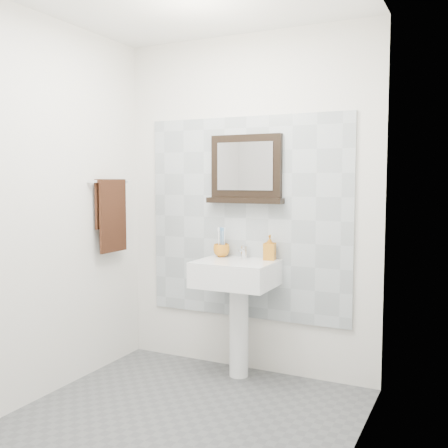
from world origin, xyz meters
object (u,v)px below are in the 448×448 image
at_px(pedestal_sink, 236,286).
at_px(soap_dispenser, 270,247).
at_px(hand_towel, 111,210).
at_px(framed_mirror, 246,171).
at_px(toothbrush_cup, 222,250).

xyz_separation_m(pedestal_sink, soap_dispenser, (0.20, 0.14, 0.27)).
bearing_deg(hand_towel, framed_mirror, 21.31).
height_order(soap_dispenser, hand_towel, hand_towel).
xyz_separation_m(framed_mirror, hand_towel, (-0.95, -0.37, -0.29)).
distance_m(pedestal_sink, framed_mirror, 0.84).
relative_size(soap_dispenser, framed_mirror, 0.31).
bearing_deg(toothbrush_cup, framed_mirror, 18.93).
xyz_separation_m(toothbrush_cup, framed_mirror, (0.17, 0.06, 0.59)).
distance_m(pedestal_sink, toothbrush_cup, 0.32).
xyz_separation_m(pedestal_sink, framed_mirror, (-0.01, 0.19, 0.82)).
height_order(pedestal_sink, toothbrush_cup, pedestal_sink).
height_order(pedestal_sink, soap_dispenser, soap_dispenser).
distance_m(framed_mirror, hand_towel, 1.06).
xyz_separation_m(pedestal_sink, hand_towel, (-0.96, -0.18, 0.53)).
distance_m(pedestal_sink, hand_towel, 1.11).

